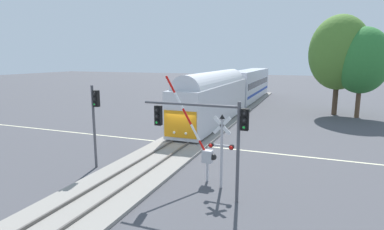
# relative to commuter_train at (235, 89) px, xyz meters

# --- Properties ---
(ground_plane) EXTENTS (220.00, 220.00, 0.00)m
(ground_plane) POSITION_rel_commuter_train_xyz_m (-0.00, -17.89, -2.79)
(ground_plane) COLOR #47474C
(road_centre_stripe) EXTENTS (44.00, 0.20, 0.01)m
(road_centre_stripe) POSITION_rel_commuter_train_xyz_m (-0.00, -17.89, -2.79)
(road_centre_stripe) COLOR beige
(road_centre_stripe) RESTS_ON ground
(railway_track) EXTENTS (4.40, 80.00, 0.32)m
(railway_track) POSITION_rel_commuter_train_xyz_m (-0.00, -17.89, -2.70)
(railway_track) COLOR gray
(railway_track) RESTS_ON ground
(commuter_train) EXTENTS (3.04, 39.61, 5.16)m
(commuter_train) POSITION_rel_commuter_train_xyz_m (0.00, 0.00, 0.00)
(commuter_train) COLOR silver
(commuter_train) RESTS_ON railway_track
(crossing_gate_near) EXTENTS (3.03, 0.40, 5.85)m
(crossing_gate_near) POSITION_rel_commuter_train_xyz_m (4.06, -24.52, -0.85)
(crossing_gate_near) COLOR #B7B7BC
(crossing_gate_near) RESTS_ON ground
(crossing_signal_mast) EXTENTS (1.36, 0.44, 3.98)m
(crossing_signal_mast) POSITION_rel_commuter_train_xyz_m (5.28, -25.13, -0.36)
(crossing_signal_mast) COLOR #B2B2B7
(crossing_signal_mast) RESTS_ON ground
(traffic_signal_near_right) EXTENTS (5.31, 0.38, 4.85)m
(traffic_signal_near_right) POSITION_rel_commuter_train_xyz_m (4.97, -26.48, 0.87)
(traffic_signal_near_right) COLOR #4C4C51
(traffic_signal_near_right) RESTS_ON ground
(traffic_signal_median) EXTENTS (0.53, 0.38, 5.20)m
(traffic_signal_median) POSITION_rel_commuter_train_xyz_m (-2.82, -24.92, 0.69)
(traffic_signal_median) COLOR #4C4C51
(traffic_signal_median) RESTS_ON ground
(maple_right_background) EXTENTS (5.95, 5.95, 10.29)m
(maple_right_background) POSITION_rel_commuter_train_xyz_m (14.56, -0.12, 3.74)
(maple_right_background) COLOR brown
(maple_right_background) RESTS_ON ground
(oak_far_right) EXTENTS (6.84, 6.84, 11.85)m
(oak_far_right) POSITION_rel_commuter_train_xyz_m (12.21, 0.96, 4.65)
(oak_far_right) COLOR #4C3828
(oak_far_right) RESTS_ON ground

